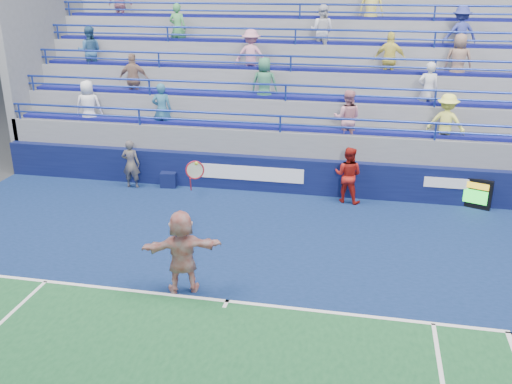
% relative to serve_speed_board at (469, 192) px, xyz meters
% --- Properties ---
extents(ground, '(120.00, 120.00, 0.00)m').
position_rel_serve_speed_board_xyz_m(ground, '(-5.58, -6.38, -0.44)').
color(ground, '#333538').
extents(sponsor_wall, '(18.00, 0.32, 1.10)m').
position_rel_serve_speed_board_xyz_m(sponsor_wall, '(-5.57, 0.12, 0.11)').
color(sponsor_wall, '#0A103A').
rests_on(sponsor_wall, ground).
extents(bleacher_stand, '(18.00, 5.60, 6.13)m').
position_rel_serve_speed_board_xyz_m(bleacher_stand, '(-5.58, 3.89, 1.11)').
color(bleacher_stand, slate).
rests_on(bleacher_stand, ground).
extents(serve_speed_board, '(1.24, 0.58, 0.88)m').
position_rel_serve_speed_board_xyz_m(serve_speed_board, '(0.00, 0.00, 0.00)').
color(serve_speed_board, black).
rests_on(serve_speed_board, ground).
extents(judge_chair, '(0.55, 0.55, 0.87)m').
position_rel_serve_speed_board_xyz_m(judge_chair, '(-9.05, -0.08, -0.16)').
color(judge_chair, '#0C133B').
rests_on(judge_chair, ground).
extents(tennis_player, '(1.77, 1.08, 2.93)m').
position_rel_serve_speed_board_xyz_m(tennis_player, '(-6.59, -6.10, 0.47)').
color(tennis_player, silver).
rests_on(tennis_player, ground).
extents(line_judge, '(0.59, 0.41, 1.55)m').
position_rel_serve_speed_board_xyz_m(line_judge, '(-10.16, -0.41, 0.33)').
color(line_judge, '#151639').
rests_on(line_judge, ground).
extents(ball_girl, '(0.95, 0.82, 1.68)m').
position_rel_serve_speed_board_xyz_m(ball_girl, '(-3.45, -0.31, 0.40)').
color(ball_girl, '#A21912').
rests_on(ball_girl, ground).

